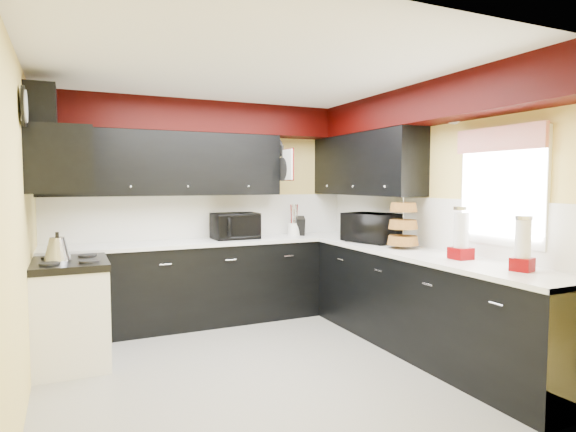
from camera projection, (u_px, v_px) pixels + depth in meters
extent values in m
plane|color=gray|center=(263.00, 366.00, 4.17)|extent=(3.60, 3.60, 0.00)
cube|color=#E0C666|center=(207.00, 211.00, 5.71)|extent=(3.60, 0.06, 2.50)
cube|color=#E0C666|center=(429.00, 217.00, 4.83)|extent=(0.06, 3.60, 2.50)
cube|color=#E0C666|center=(21.00, 232.00, 3.33)|extent=(0.06, 3.60, 2.50)
cube|color=white|center=(262.00, 73.00, 3.99)|extent=(3.60, 3.60, 0.06)
cube|color=black|center=(214.00, 283.00, 5.50)|extent=(3.60, 0.60, 0.90)
cube|color=black|center=(424.00, 305.00, 4.49)|extent=(0.60, 3.00, 0.90)
cube|color=white|center=(214.00, 242.00, 5.46)|extent=(3.62, 0.64, 0.04)
cube|color=white|center=(425.00, 255.00, 4.46)|extent=(0.64, 3.02, 0.04)
cube|color=white|center=(207.00, 216.00, 5.71)|extent=(3.60, 0.02, 0.50)
cube|color=white|center=(428.00, 223.00, 4.83)|extent=(0.02, 3.60, 0.50)
cube|color=black|center=(166.00, 164.00, 5.31)|extent=(2.60, 0.35, 0.70)
cube|color=black|center=(365.00, 165.00, 5.53)|extent=(0.35, 1.80, 0.70)
cube|color=black|center=(210.00, 118.00, 5.48)|extent=(3.60, 0.36, 0.35)
cube|color=black|center=(429.00, 105.00, 4.52)|extent=(0.36, 3.24, 0.35)
cube|color=white|center=(71.00, 316.00, 4.20)|extent=(0.60, 0.75, 0.86)
cube|color=black|center=(70.00, 264.00, 4.16)|extent=(0.62, 0.77, 0.06)
cube|color=black|center=(60.00, 160.00, 4.08)|extent=(0.50, 0.78, 0.55)
cube|color=black|center=(41.00, 109.00, 4.00)|extent=(0.24, 0.40, 0.40)
cube|color=red|center=(499.00, 139.00, 3.93)|extent=(0.04, 0.88, 0.20)
cube|color=white|center=(288.00, 165.00, 5.57)|extent=(0.03, 0.26, 0.35)
imported|color=black|center=(236.00, 226.00, 5.58)|extent=(0.52, 0.43, 0.30)
imported|color=black|center=(372.00, 228.00, 5.26)|extent=(0.54, 0.66, 0.32)
cylinder|color=silver|center=(294.00, 229.00, 5.91)|extent=(0.19, 0.19, 0.16)
cube|color=black|center=(300.00, 226.00, 5.93)|extent=(0.14, 0.17, 0.23)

